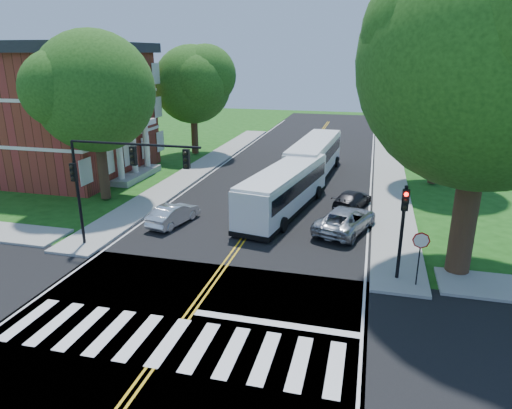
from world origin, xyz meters
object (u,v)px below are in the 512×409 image
(hatchback, at_px, (173,214))
(suv, at_px, (346,220))
(bus_lead, at_px, (284,189))
(dark_sedan, at_px, (352,199))
(signal_nw, at_px, (115,170))
(bus_follow, at_px, (314,157))
(signal_ne, at_px, (403,221))

(hatchback, distance_m, suv, 10.35)
(bus_lead, relative_size, hatchback, 2.96)
(hatchback, bearing_deg, dark_sedan, -138.06)
(bus_lead, distance_m, dark_sedan, 4.83)
(bus_lead, bearing_deg, signal_nw, 58.50)
(bus_lead, height_order, dark_sedan, bus_lead)
(bus_follow, relative_size, hatchback, 3.12)
(hatchback, bearing_deg, suv, -159.97)
(signal_ne, bearing_deg, suv, 115.83)
(signal_ne, xyz_separation_m, bus_follow, (-6.16, 17.75, -1.31))
(signal_nw, bearing_deg, signal_ne, 0.05)
(bus_lead, relative_size, suv, 2.23)
(signal_ne, xyz_separation_m, hatchback, (-12.98, 4.22, -2.31))
(signal_nw, xyz_separation_m, dark_sedan, (11.47, 10.20, -3.79))
(signal_ne, distance_m, bus_follow, 18.83)
(bus_follow, bearing_deg, dark_sedan, 119.04)
(signal_ne, height_order, bus_follow, signal_ne)
(signal_nw, bearing_deg, bus_follow, 66.04)
(hatchback, bearing_deg, signal_ne, 174.08)
(suv, distance_m, dark_sedan, 4.54)
(dark_sedan, bearing_deg, signal_nw, 60.07)
(signal_nw, distance_m, dark_sedan, 15.80)
(bus_follow, bearing_deg, hatchback, 67.00)
(signal_nw, bearing_deg, suv, 26.57)
(signal_nw, height_order, bus_follow, signal_nw)
(bus_follow, xyz_separation_m, suv, (3.43, -12.10, -0.92))
(signal_ne, height_order, dark_sedan, signal_ne)
(signal_nw, height_order, signal_ne, signal_nw)
(hatchback, distance_m, dark_sedan, 11.98)
(bus_follow, distance_m, dark_sedan, 8.43)
(signal_nw, distance_m, bus_follow, 19.63)
(bus_follow, xyz_separation_m, hatchback, (-6.82, -13.53, -1.00))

